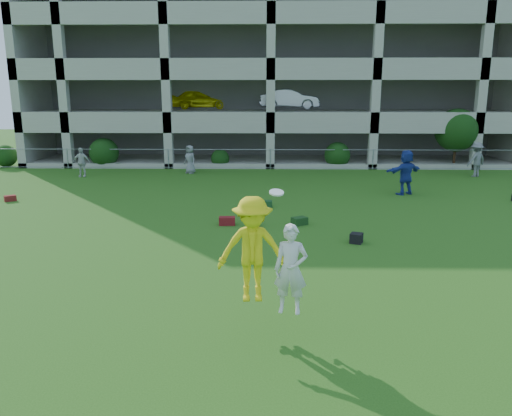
{
  "coord_description": "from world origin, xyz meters",
  "views": [
    {
      "loc": [
        -0.19,
        -10.12,
        4.48
      ],
      "look_at": [
        -0.48,
        3.0,
        1.4
      ],
      "focal_mm": 35.0,
      "sensor_mm": 36.0,
      "label": 1
    }
  ],
  "objects_px": {
    "bystander_b": "(81,162)",
    "frisbee_contest": "(259,252)",
    "bystander_d": "(406,172)",
    "crate_d": "(356,238)",
    "bystander_f": "(476,160)",
    "bystander_c": "(190,159)",
    "parking_garage": "(270,70)"
  },
  "relations": [
    {
      "from": "bystander_b",
      "to": "frisbee_contest",
      "type": "height_order",
      "value": "frisbee_contest"
    },
    {
      "from": "bystander_d",
      "to": "crate_d",
      "type": "xyz_separation_m",
      "value": [
        -3.42,
        -7.38,
        -0.84
      ]
    },
    {
      "from": "bystander_f",
      "to": "frisbee_contest",
      "type": "xyz_separation_m",
      "value": [
        -11.33,
        -17.93,
        0.64
      ]
    },
    {
      "from": "bystander_c",
      "to": "parking_garage",
      "type": "height_order",
      "value": "parking_garage"
    },
    {
      "from": "bystander_b",
      "to": "parking_garage",
      "type": "relative_size",
      "value": 0.05
    },
    {
      "from": "parking_garage",
      "to": "bystander_d",
      "type": "bearing_deg",
      "value": -69.51
    },
    {
      "from": "bystander_c",
      "to": "crate_d",
      "type": "xyz_separation_m",
      "value": [
        7.0,
        -12.98,
        -0.63
      ]
    },
    {
      "from": "bystander_b",
      "to": "bystander_f",
      "type": "bearing_deg",
      "value": -2.25
    },
    {
      "from": "bystander_c",
      "to": "crate_d",
      "type": "distance_m",
      "value": 14.76
    },
    {
      "from": "bystander_b",
      "to": "parking_garage",
      "type": "xyz_separation_m",
      "value": [
        10.11,
        11.56,
        5.24
      ]
    },
    {
      "from": "bystander_b",
      "to": "crate_d",
      "type": "xyz_separation_m",
      "value": [
        12.64,
        -11.74,
        -0.63
      ]
    },
    {
      "from": "bystander_b",
      "to": "frisbee_contest",
      "type": "xyz_separation_m",
      "value": [
        9.78,
        -17.44,
        0.78
      ]
    },
    {
      "from": "bystander_d",
      "to": "parking_garage",
      "type": "distance_m",
      "value": 17.72
    },
    {
      "from": "bystander_f",
      "to": "crate_d",
      "type": "xyz_separation_m",
      "value": [
        -8.46,
        -12.23,
        -0.77
      ]
    },
    {
      "from": "bystander_c",
      "to": "crate_d",
      "type": "bearing_deg",
      "value": -23.82
    },
    {
      "from": "bystander_c",
      "to": "bystander_b",
      "type": "bearing_deg",
      "value": -129.74
    },
    {
      "from": "bystander_c",
      "to": "parking_garage",
      "type": "xyz_separation_m",
      "value": [
        4.47,
        10.32,
        5.23
      ]
    },
    {
      "from": "frisbee_contest",
      "to": "parking_garage",
      "type": "distance_m",
      "value": 29.34
    },
    {
      "from": "bystander_d",
      "to": "frisbee_contest",
      "type": "relative_size",
      "value": 0.9
    },
    {
      "from": "bystander_f",
      "to": "parking_garage",
      "type": "relative_size",
      "value": 0.06
    },
    {
      "from": "bystander_b",
      "to": "bystander_d",
      "type": "distance_m",
      "value": 16.64
    },
    {
      "from": "bystander_d",
      "to": "bystander_f",
      "type": "distance_m",
      "value": 6.99
    },
    {
      "from": "bystander_b",
      "to": "bystander_f",
      "type": "xyz_separation_m",
      "value": [
        21.1,
        0.49,
        0.14
      ]
    },
    {
      "from": "crate_d",
      "to": "bystander_f",
      "type": "bearing_deg",
      "value": 55.31
    },
    {
      "from": "bystander_d",
      "to": "frisbee_contest",
      "type": "xyz_separation_m",
      "value": [
        -6.28,
        -13.09,
        0.57
      ]
    },
    {
      "from": "bystander_b",
      "to": "crate_d",
      "type": "height_order",
      "value": "bystander_b"
    },
    {
      "from": "bystander_f",
      "to": "parking_garage",
      "type": "xyz_separation_m",
      "value": [
        -10.99,
        11.07,
        5.1
      ]
    },
    {
      "from": "bystander_d",
      "to": "parking_garage",
      "type": "relative_size",
      "value": 0.07
    },
    {
      "from": "bystander_c",
      "to": "parking_garage",
      "type": "relative_size",
      "value": 0.05
    },
    {
      "from": "bystander_c",
      "to": "bystander_f",
      "type": "relative_size",
      "value": 0.85
    },
    {
      "from": "bystander_d",
      "to": "bystander_b",
      "type": "bearing_deg",
      "value": -42.71
    },
    {
      "from": "bystander_c",
      "to": "bystander_f",
      "type": "xyz_separation_m",
      "value": [
        15.46,
        -0.75,
        0.13
      ]
    }
  ]
}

